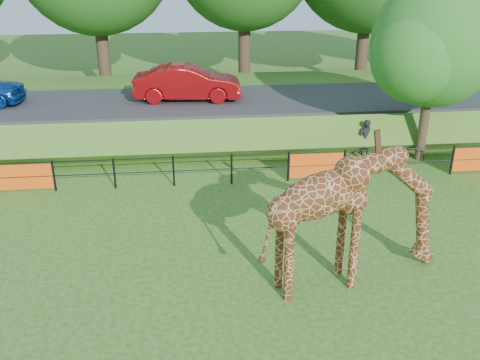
{
  "coord_description": "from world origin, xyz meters",
  "views": [
    {
      "loc": [
        -1.48,
        -9.07,
        7.58
      ],
      "look_at": [
        -0.15,
        3.69,
        2.0
      ],
      "focal_mm": 40.0,
      "sensor_mm": 36.0,
      "label": 1
    }
  ],
  "objects_px": {
    "tree_east": "(437,48)",
    "giraffe": "(355,218)",
    "visitor": "(365,139)",
    "car_red": "(187,83)"
  },
  "relations": [
    {
      "from": "giraffe",
      "to": "visitor",
      "type": "bearing_deg",
      "value": 56.86
    },
    {
      "from": "car_red",
      "to": "visitor",
      "type": "height_order",
      "value": "car_red"
    },
    {
      "from": "giraffe",
      "to": "tree_east",
      "type": "height_order",
      "value": "tree_east"
    },
    {
      "from": "car_red",
      "to": "tree_east",
      "type": "xyz_separation_m",
      "value": [
        8.98,
        -4.45,
        2.1
      ]
    },
    {
      "from": "giraffe",
      "to": "tree_east",
      "type": "distance_m",
      "value": 9.7
    },
    {
      "from": "giraffe",
      "to": "visitor",
      "type": "relative_size",
      "value": 3.11
    },
    {
      "from": "giraffe",
      "to": "visitor",
      "type": "xyz_separation_m",
      "value": [
        2.99,
        8.16,
        -0.94
      ]
    },
    {
      "from": "tree_east",
      "to": "giraffe",
      "type": "bearing_deg",
      "value": -123.69
    },
    {
      "from": "car_red",
      "to": "visitor",
      "type": "relative_size",
      "value": 3.01
    },
    {
      "from": "tree_east",
      "to": "visitor",
      "type": "bearing_deg",
      "value": 170.45
    }
  ]
}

